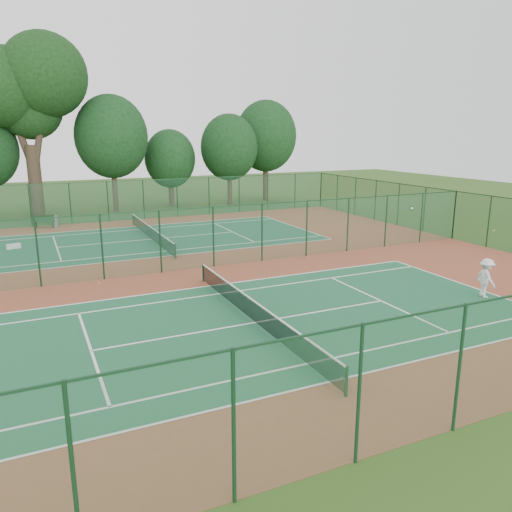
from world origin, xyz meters
The scene contains 19 objects.
ground centered at (0.00, 0.00, 0.00)m, with size 120.00×120.00×0.00m, color #2D4E18.
red_pad centered at (0.00, 0.00, 0.01)m, with size 40.00×36.00×0.01m, color brown.
court_near centered at (0.00, -9.00, 0.01)m, with size 23.77×10.97×0.01m, color #1C5A36.
court_far centered at (0.00, 9.00, 0.01)m, with size 23.77×10.97×0.01m, color #1A5538.
fence_north centered at (0.00, 18.00, 1.76)m, with size 40.00×0.09×3.50m.
fence_south centered at (0.00, -18.00, 1.76)m, with size 40.00×0.09×3.50m.
fence_east centered at (20.00, 0.00, 1.76)m, with size 0.09×36.00×3.50m.
fence_divider centered at (0.00, 0.00, 1.76)m, with size 40.00×0.09×3.50m.
tennis_net_near centered at (0.00, -9.00, 0.54)m, with size 0.10×12.90×0.97m.
tennis_net_far centered at (0.00, 9.00, 0.54)m, with size 0.10×12.90×0.97m.
player_near centered at (11.18, -10.56, 0.94)m, with size 1.19×0.69×1.85m, color silver.
trash_bin centered at (-5.97, 17.11, 0.47)m, with size 0.51×0.51×0.91m, color slate.
bench centered at (-6.81, 16.99, 0.55)m, with size 1.77×0.93×1.05m.
kit_bag centered at (-9.02, 9.86, 0.17)m, with size 0.87×0.33×0.33m, color white.
stray_ball_a centered at (0.88, -0.23, 0.05)m, with size 0.07×0.07×0.07m, color #AFC32D.
stray_ball_b centered at (7.59, -0.48, 0.04)m, with size 0.07×0.07×0.07m, color gold.
stray_ball_c centered at (-4.99, -0.67, 0.04)m, with size 0.07×0.07×0.07m, color yellow.
big_tree centered at (-6.91, 23.34, 11.36)m, with size 10.44×7.64×16.04m.
evergreen_row centered at (0.50, 24.25, 0.00)m, with size 39.00×5.00×12.00m, color black, non-canonical shape.
Camera 1 is at (-7.96, -26.29, 7.55)m, focal length 35.00 mm.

